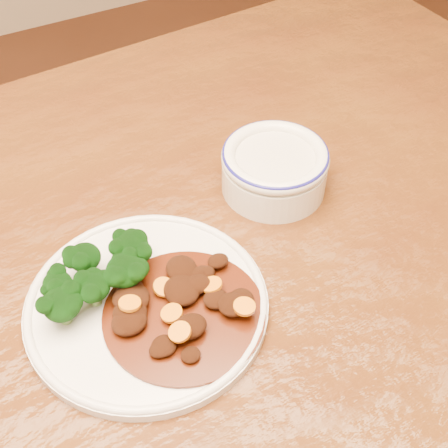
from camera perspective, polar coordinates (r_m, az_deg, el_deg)
name	(u,v)px	position (r m, az deg, el deg)	size (l,w,h in m)	color
dining_table	(107,350)	(0.73, -10.67, -11.24)	(1.56, 1.00, 0.75)	#522E0E
dinner_plate	(147,304)	(0.65, -7.08, -7.28)	(0.25, 0.25, 0.02)	white
broccoli_florets	(100,274)	(0.64, -11.25, -4.51)	(0.13, 0.08, 0.04)	#6E964D
mince_stew	(172,304)	(0.63, -4.80, -7.33)	(0.16, 0.16, 0.03)	#451907
dip_bowl	(275,167)	(0.75, 4.64, 5.17)	(0.13, 0.13, 0.06)	silver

